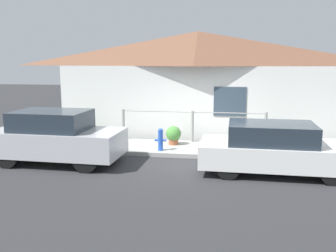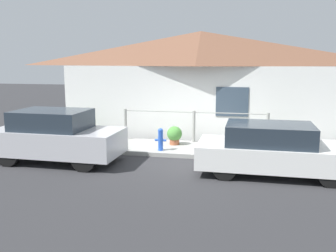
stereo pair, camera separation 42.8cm
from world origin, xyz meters
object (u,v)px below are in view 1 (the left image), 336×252
potted_plant_corner (276,139)px  car_right (275,149)px  car_left (56,137)px  potted_plant_near_hydrant (173,135)px  fire_hydrant (161,139)px  potted_plant_by_fence (85,129)px

potted_plant_corner → car_right: bearing=-97.7°
car_left → potted_plant_near_hydrant: 3.76m
fire_hydrant → potted_plant_near_hydrant: size_ratio=1.15×
potted_plant_corner → car_left: bearing=-161.1°
potted_plant_by_fence → car_left: bearing=-85.1°
potted_plant_near_hydrant → potted_plant_corner: size_ratio=0.95×
car_left → potted_plant_corner: (6.21, 2.13, -0.27)m
potted_plant_near_hydrant → potted_plant_by_fence: size_ratio=0.94×
potted_plant_near_hydrant → car_left: bearing=-142.5°
car_right → potted_plant_by_fence: bearing=157.5°
potted_plant_by_fence → potted_plant_corner: (6.44, -0.54, -0.01)m
car_left → fire_hydrant: 3.05m
car_right → potted_plant_corner: car_right is taller
fire_hydrant → potted_plant_corner: fire_hydrant is taller
potted_plant_corner → potted_plant_by_fence: bearing=175.2°
potted_plant_near_hydrant → potted_plant_by_fence: bearing=173.1°
car_left → potted_plant_by_fence: (-0.23, 2.67, -0.26)m
car_right → fire_hydrant: (-3.22, 1.39, -0.15)m
car_right → potted_plant_near_hydrant: bearing=143.2°
car_left → car_right: bearing=1.4°
car_right → potted_plant_corner: (0.29, 2.13, -0.18)m
car_left → fire_hydrant: size_ratio=5.25×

